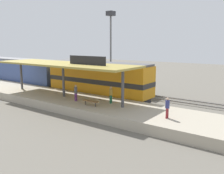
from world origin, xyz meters
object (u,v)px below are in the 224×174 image
(platform_bench, at_px, (90,101))
(person_boarding, at_px, (76,92))
(passenger_carriage_front, at_px, (15,71))
(light_mast, at_px, (111,33))
(person_walking, at_px, (167,107))
(person_waiting, at_px, (111,94))
(freight_car, at_px, (109,78))
(locomotive, at_px, (98,80))

(platform_bench, xyz_separation_m, person_boarding, (0.64, 2.55, 0.51))
(passenger_carriage_front, relative_size, light_mast, 1.71)
(platform_bench, relative_size, person_walking, 0.99)
(person_waiting, bearing_deg, freight_car, 37.41)
(locomotive, relative_size, person_walking, 8.44)
(freight_car, distance_m, person_boarding, 10.41)
(person_waiting, bearing_deg, locomotive, 51.14)
(light_mast, bearing_deg, freight_car, -146.43)
(person_walking, bearing_deg, locomotive, 65.22)
(light_mast, bearing_deg, passenger_carriage_front, 118.66)
(person_walking, xyz_separation_m, person_boarding, (-0.00, 10.18, 0.00))
(platform_bench, height_order, passenger_carriage_front, passenger_carriage_front)
(platform_bench, relative_size, light_mast, 0.15)
(person_walking, bearing_deg, person_boarding, 90.03)
(passenger_carriage_front, distance_m, person_walking, 30.08)
(locomotive, xyz_separation_m, passenger_carriage_front, (0.00, 18.00, -0.10))
(platform_bench, height_order, person_waiting, person_waiting)
(platform_bench, xyz_separation_m, light_mast, (13.80, 7.70, 7.05))
(platform_bench, relative_size, person_boarding, 0.99)
(platform_bench, distance_m, locomotive, 7.27)
(passenger_carriage_front, distance_m, person_boarding, 20.14)
(passenger_carriage_front, bearing_deg, platform_bench, -105.28)
(passenger_carriage_front, bearing_deg, freight_car, -74.32)
(platform_bench, bearing_deg, locomotive, 33.48)
(person_waiting, distance_m, person_boarding, 3.81)
(platform_bench, xyz_separation_m, person_walking, (0.65, -7.63, 0.51))
(platform_bench, distance_m, light_mast, 17.31)
(person_walking, bearing_deg, passenger_carriage_front, 79.75)
(person_boarding, bearing_deg, passenger_carriage_front, 74.58)
(person_waiting, distance_m, person_walking, 6.75)
(freight_car, xyz_separation_m, light_mast, (3.20, 2.12, 6.43))
(locomotive, height_order, person_boarding, locomotive)
(freight_car, distance_m, person_walking, 16.53)
(locomotive, relative_size, freight_car, 1.20)
(platform_bench, height_order, light_mast, light_mast)
(person_walking, distance_m, person_boarding, 10.18)
(passenger_carriage_front, distance_m, person_waiting, 23.33)
(person_walking, height_order, person_boarding, same)
(freight_car, relative_size, person_walking, 7.02)
(freight_car, height_order, person_boarding, freight_car)
(passenger_carriage_front, bearing_deg, person_boarding, -105.42)
(locomotive, height_order, person_walking, locomotive)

